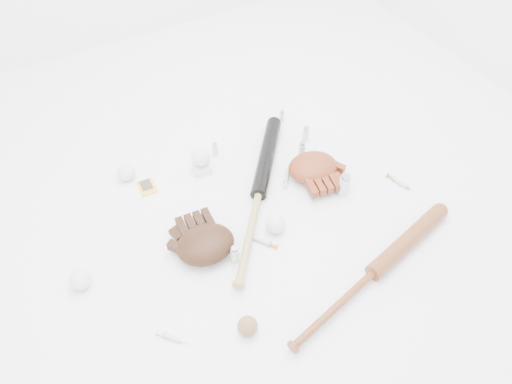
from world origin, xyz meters
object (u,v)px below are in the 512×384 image
bat_dark (259,193)px  pedestal (202,167)px  bat_wood (374,272)px  glove_dark (205,244)px

bat_dark → pedestal: bat_dark is taller
bat_wood → glove_dark: size_ratio=3.37×
bat_dark → bat_wood: size_ratio=1.05×
glove_dark → pedestal: (0.17, 0.39, -0.03)m
bat_dark → glove_dark: 0.33m
pedestal → bat_wood: bearing=-68.7°
bat_dark → glove_dark: size_ratio=3.54×
glove_dark → bat_wood: bearing=-35.5°
bat_dark → bat_wood: (0.17, -0.53, -0.00)m
bat_wood → bat_dark: bearing=94.8°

